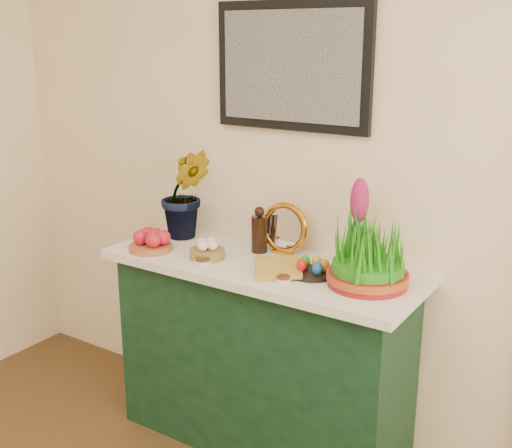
# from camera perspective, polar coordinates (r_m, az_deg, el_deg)

# --- Properties ---
(sideboard) EXTENTS (1.30, 0.45, 0.85)m
(sideboard) POSITION_cam_1_polar(r_m,az_deg,el_deg) (2.96, 0.54, -11.85)
(sideboard) COLOR #163D22
(sideboard) RESTS_ON ground
(tablecloth) EXTENTS (1.40, 0.55, 0.04)m
(tablecloth) POSITION_cam_1_polar(r_m,az_deg,el_deg) (2.78, 0.57, -3.72)
(tablecloth) COLOR white
(tablecloth) RESTS_ON sideboard
(hyacinth_green) EXTENTS (0.38, 0.37, 0.57)m
(hyacinth_green) POSITION_cam_1_polar(r_m,az_deg,el_deg) (3.04, -6.30, 4.00)
(hyacinth_green) COLOR #217D20
(hyacinth_green) RESTS_ON tablecloth
(apple_bowl) EXTENTS (0.21, 0.21, 0.10)m
(apple_bowl) POSITION_cam_1_polar(r_m,az_deg,el_deg) (2.93, -9.39, -1.58)
(apple_bowl) COLOR #A25B34
(apple_bowl) RESTS_ON tablecloth
(garlic_basket) EXTENTS (0.18, 0.18, 0.09)m
(garlic_basket) POSITION_cam_1_polar(r_m,az_deg,el_deg) (2.80, -4.37, -2.35)
(garlic_basket) COLOR olive
(garlic_basket) RESTS_ON tablecloth
(vinegar_cruet) EXTENTS (0.07, 0.07, 0.21)m
(vinegar_cruet) POSITION_cam_1_polar(r_m,az_deg,el_deg) (2.86, 0.30, -0.72)
(vinegar_cruet) COLOR black
(vinegar_cruet) RESTS_ON tablecloth
(mirror) EXTENTS (0.23, 0.07, 0.23)m
(mirror) POSITION_cam_1_polar(r_m,az_deg,el_deg) (2.85, 2.54, -0.42)
(mirror) COLOR orange
(mirror) RESTS_ON tablecloth
(book) EXTENTS (0.28, 0.31, 0.03)m
(book) POSITION_cam_1_polar(r_m,az_deg,el_deg) (2.65, -0.10, -3.82)
(book) COLOR gold
(book) RESTS_ON tablecloth
(spice_dish_left) EXTENTS (0.08, 0.08, 0.03)m
(spice_dish_left) POSITION_cam_1_polar(r_m,az_deg,el_deg) (2.73, -4.77, -3.35)
(spice_dish_left) COLOR silver
(spice_dish_left) RESTS_ON tablecloth
(spice_dish_right) EXTENTS (0.06, 0.06, 0.03)m
(spice_dish_right) POSITION_cam_1_polar(r_m,az_deg,el_deg) (2.54, 2.44, -4.93)
(spice_dish_right) COLOR silver
(spice_dish_right) RESTS_ON tablecloth
(egg_plate) EXTENTS (0.23, 0.23, 0.07)m
(egg_plate) POSITION_cam_1_polar(r_m,az_deg,el_deg) (2.61, 5.05, -4.02)
(egg_plate) COLOR black
(egg_plate) RESTS_ON tablecloth
(hyacinth_pink) EXTENTS (0.12, 0.12, 0.39)m
(hyacinth_pink) POSITION_cam_1_polar(r_m,az_deg,el_deg) (2.64, 9.07, -0.52)
(hyacinth_pink) COLOR #984F2C
(hyacinth_pink) RESTS_ON tablecloth
(wheatgrass_sabzeh) EXTENTS (0.32, 0.32, 0.26)m
(wheatgrass_sabzeh) POSITION_cam_1_polar(r_m,az_deg,el_deg) (2.51, 9.95, -2.96)
(wheatgrass_sabzeh) COLOR maroon
(wheatgrass_sabzeh) RESTS_ON tablecloth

